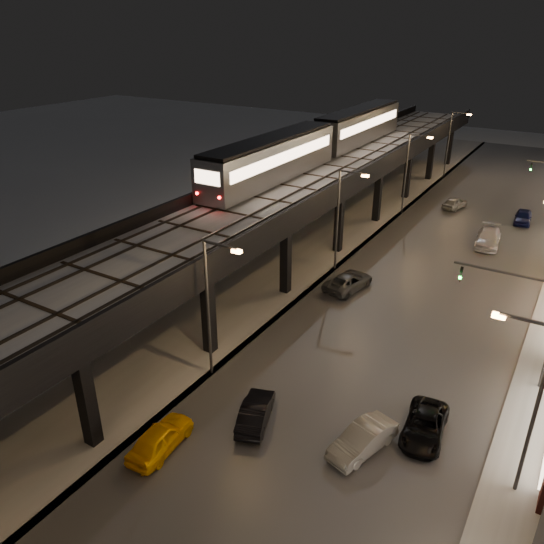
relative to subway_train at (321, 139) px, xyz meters
The scene contains 22 objects.
ground 44.88m from the subway_train, 78.88° to the right, with size 220.00×220.00×0.00m, color silver.
road_surface 19.91m from the subway_train, 27.23° to the right, with size 17.00×120.00×0.06m, color #46474D.
under_viaduct_pavement 12.11m from the subway_train, 73.11° to the right, with size 11.00×120.00×0.06m, color #9FA1A8.
elevated_viaduct 12.02m from the subway_train, 77.62° to the right, with size 9.00×100.00×6.30m.
viaduct_trackbed 11.74m from the subway_train, 77.53° to the right, with size 8.40×100.00×0.32m.
viaduct_parapet_streetside 13.27m from the subway_train, 58.63° to the right, with size 0.30×100.00×1.10m, color black.
viaduct_parapet_far 11.51m from the subway_train, 99.35° to the right, with size 0.30×100.00×1.10m, color black.
streetlight_left_1 31.47m from the subway_train, 75.05° to the right, with size 2.57×0.28×9.00m.
streetlight_right_1 39.52m from the subway_train, 50.16° to the right, with size 2.56×0.28×9.00m.
streetlight_left_2 15.03m from the subway_train, 56.58° to the right, with size 2.57×0.28×9.00m.
streetlight_left_3 10.46m from the subway_train, 35.54° to the left, with size 2.57×0.28×9.00m.
streetlight_left_4 25.32m from the subway_train, 71.24° to the left, with size 2.57×0.28×9.00m.
traffic_light_rig_a 32.55m from the subway_train, 41.11° to the right, with size 6.10×0.34×7.00m.
subway_train is the anchor object (origin of this frame).
car_taxi 38.81m from the subway_train, 75.45° to the right, with size 1.66×4.13×1.41m, color #FFB500.
car_near_white 35.81m from the subway_train, 68.87° to the right, with size 1.41×4.04×1.33m, color black.
car_mid_silver 20.02m from the subway_train, 55.65° to the right, with size 2.26×4.89×1.36m, color #3E4044.
car_far_white 18.13m from the subway_train, 39.47° to the left, with size 1.59×3.95×1.35m, color gray.
car_onc_silver 37.35m from the subway_train, 59.76° to the right, with size 1.46×4.20×1.38m, color gray.
car_onc_dark 36.40m from the subway_train, 54.26° to the right, with size 2.05×4.45×1.24m, color black.
car_onc_white 19.84m from the subway_train, ahead, with size 2.15×5.28×1.53m, color silver.
car_onc_red 23.54m from the subway_train, 24.39° to the left, with size 1.65×4.10×1.40m, color #0C0F3B.
Camera 1 is at (16.65, -8.33, 19.88)m, focal length 35.00 mm.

